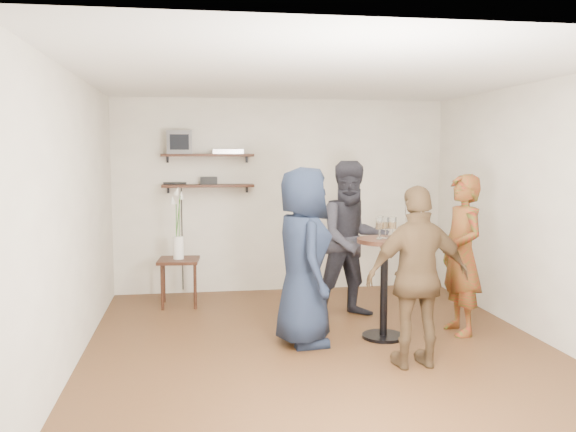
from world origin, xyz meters
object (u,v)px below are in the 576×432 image
at_px(crt_monitor, 180,142).
at_px(person_brown, 418,277).
at_px(dvd_deck, 228,152).
at_px(person_navy, 303,257).
at_px(person_plaid, 462,254).
at_px(radio, 209,181).
at_px(side_table, 179,267).
at_px(person_dark, 352,240).
at_px(drinks_table, 384,274).

relative_size(crt_monitor, person_brown, 0.20).
height_order(dvd_deck, person_navy, dvd_deck).
distance_m(crt_monitor, dvd_deck, 0.63).
relative_size(person_plaid, person_navy, 0.95).
bearing_deg(person_brown, radio, -62.95).
xyz_separation_m(side_table, person_brown, (2.12, -2.51, 0.31)).
distance_m(person_dark, person_navy, 1.17).
height_order(person_plaid, person_brown, person_plaid).
relative_size(person_dark, person_navy, 1.03).
distance_m(radio, side_table, 1.24).
bearing_deg(person_brown, side_table, -52.07).
distance_m(side_table, person_dark, 2.18).
bearing_deg(person_dark, person_brown, -92.56).
bearing_deg(dvd_deck, person_dark, -46.07).
relative_size(crt_monitor, person_plaid, 0.19).
xyz_separation_m(person_plaid, person_navy, (-1.69, -0.11, 0.04)).
bearing_deg(person_navy, person_plaid, -90.67).
xyz_separation_m(dvd_deck, person_dark, (1.33, -1.38, -1.00)).
bearing_deg(person_navy, drinks_table, -90.00).
distance_m(side_table, person_plaid, 3.37).
bearing_deg(radio, side_table, -125.08).
relative_size(radio, person_brown, 0.14).
bearing_deg(dvd_deck, crt_monitor, 180.00).
xyz_separation_m(crt_monitor, drinks_table, (2.06, -2.22, -1.36)).
relative_size(radio, person_navy, 0.13).
xyz_separation_m(crt_monitor, dvd_deck, (0.62, 0.00, -0.12)).
distance_m(dvd_deck, person_brown, 3.58).
bearing_deg(radio, person_navy, -69.64).
height_order(dvd_deck, radio, dvd_deck).
bearing_deg(person_dark, person_plaid, -47.25).
height_order(drinks_table, person_brown, person_brown).
bearing_deg(person_brown, person_navy, -44.02).
relative_size(crt_monitor, person_navy, 0.18).
height_order(crt_monitor, person_brown, crt_monitor).
distance_m(person_plaid, person_dark, 1.25).
height_order(crt_monitor, person_dark, crt_monitor).
xyz_separation_m(drinks_table, person_dark, (-0.11, 0.84, 0.24)).
distance_m(person_plaid, person_brown, 1.21).
distance_m(drinks_table, person_plaid, 0.87).
distance_m(side_table, person_navy, 2.16).
bearing_deg(person_dark, side_table, 150.06).
relative_size(crt_monitor, dvd_deck, 0.80).
bearing_deg(person_plaid, drinks_table, -90.00).
bearing_deg(person_navy, radio, 16.08).
bearing_deg(drinks_table, dvd_deck, 122.96).
distance_m(dvd_deck, drinks_table, 2.92).
distance_m(dvd_deck, side_table, 1.65).
xyz_separation_m(dvd_deck, person_navy, (0.60, -2.28, -1.02)).
bearing_deg(dvd_deck, drinks_table, -57.04).
bearing_deg(person_dark, crt_monitor, 137.27).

